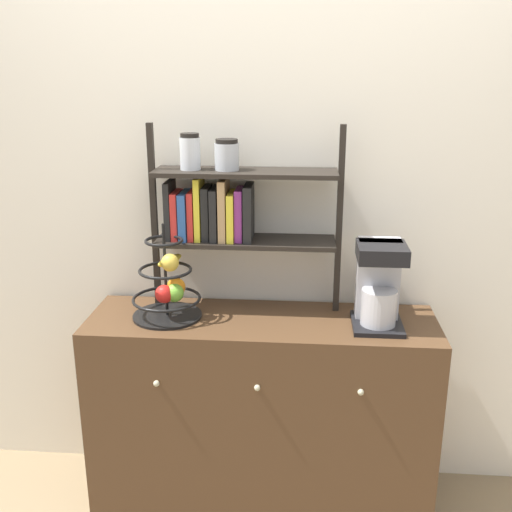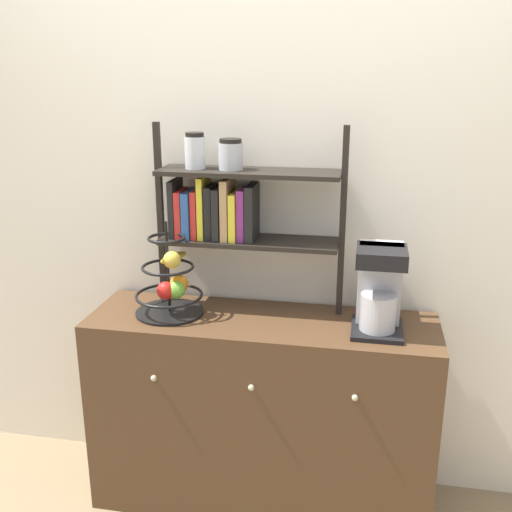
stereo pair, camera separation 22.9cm
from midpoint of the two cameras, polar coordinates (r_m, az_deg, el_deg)
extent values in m
cube|color=silver|center=(2.48, -1.65, 6.00)|extent=(7.00, 0.05, 2.60)
cube|color=#4C331E|center=(2.58, -2.12, -14.70)|extent=(1.39, 0.41, 0.84)
sphere|color=#B2AD8C|center=(2.36, -12.30, -11.85)|extent=(0.02, 0.02, 0.02)
sphere|color=#B2AD8C|center=(2.28, -2.84, -12.50)|extent=(0.02, 0.02, 0.02)
sphere|color=#B2AD8C|center=(2.26, 7.04, -12.83)|extent=(0.02, 0.02, 0.02)
cube|color=black|center=(2.35, 8.70, -6.46)|extent=(0.19, 0.22, 0.02)
cube|color=#B7B7BC|center=(2.34, 8.79, -2.14)|extent=(0.16, 0.09, 0.31)
cylinder|color=#B7B7BC|center=(2.30, 8.82, -4.87)|extent=(0.13, 0.13, 0.14)
cube|color=black|center=(2.23, 9.06, 0.30)|extent=(0.18, 0.18, 0.06)
cylinder|color=black|center=(2.45, -11.12, -5.64)|extent=(0.28, 0.28, 0.01)
cylinder|color=black|center=(2.38, -11.38, -1.38)|extent=(0.01, 0.01, 0.37)
torus|color=black|center=(2.42, -11.22, -4.06)|extent=(0.27, 0.27, 0.01)
torus|color=black|center=(2.38, -11.38, -1.38)|extent=(0.21, 0.21, 0.01)
torus|color=black|center=(2.35, -11.56, 1.39)|extent=(0.15, 0.15, 0.01)
sphere|color=red|center=(2.37, -11.50, -3.62)|extent=(0.07, 0.07, 0.07)
sphere|color=#6BAD33|center=(2.38, -10.52, -3.53)|extent=(0.07, 0.07, 0.07)
sphere|color=orange|center=(2.43, -10.33, -2.98)|extent=(0.08, 0.08, 0.08)
ellipsoid|color=yellow|center=(2.43, -10.90, -0.45)|extent=(0.09, 0.15, 0.04)
sphere|color=gold|center=(2.36, -10.97, -0.67)|extent=(0.07, 0.07, 0.07)
cube|color=black|center=(2.47, -12.32, 3.56)|extent=(0.02, 0.02, 0.75)
cube|color=black|center=(2.36, 5.20, 3.27)|extent=(0.02, 0.02, 0.75)
cube|color=black|center=(2.41, -3.71, 1.37)|extent=(0.72, 0.20, 0.02)
cube|color=black|center=(2.35, -3.84, 7.90)|extent=(0.72, 0.20, 0.02)
cube|color=black|center=(2.44, -10.87, 4.33)|extent=(0.02, 0.14, 0.23)
cube|color=red|center=(2.44, -10.23, 3.86)|extent=(0.03, 0.14, 0.19)
cube|color=#2D599E|center=(2.43, -9.47, 3.83)|extent=(0.03, 0.16, 0.19)
cube|color=red|center=(2.43, -8.76, 3.88)|extent=(0.02, 0.14, 0.19)
cube|color=yellow|center=(2.41, -8.15, 4.51)|extent=(0.02, 0.14, 0.25)
cube|color=black|center=(2.41, -7.43, 4.08)|extent=(0.03, 0.13, 0.21)
cube|color=black|center=(2.40, -6.63, 4.02)|extent=(0.03, 0.16, 0.21)
cube|color=tan|center=(2.39, -5.84, 4.43)|extent=(0.03, 0.16, 0.24)
cube|color=yellow|center=(2.39, -5.05, 3.80)|extent=(0.03, 0.16, 0.19)
cube|color=#8C338C|center=(2.39, -4.32, 3.97)|extent=(0.03, 0.13, 0.21)
cube|color=black|center=(2.38, -3.47, 4.14)|extent=(0.03, 0.16, 0.22)
cylinder|color=silver|center=(2.38, -9.09, 9.59)|extent=(0.08, 0.08, 0.12)
cylinder|color=black|center=(2.37, -9.17, 11.27)|extent=(0.07, 0.07, 0.02)
cylinder|color=#ADB2B7|center=(2.35, -5.63, 9.37)|extent=(0.10, 0.10, 0.10)
cylinder|color=black|center=(2.35, -5.67, 10.82)|extent=(0.09, 0.09, 0.02)
camera|label=1|loc=(0.11, -92.86, -0.90)|focal=42.00mm
camera|label=2|loc=(0.11, 87.14, 0.90)|focal=42.00mm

